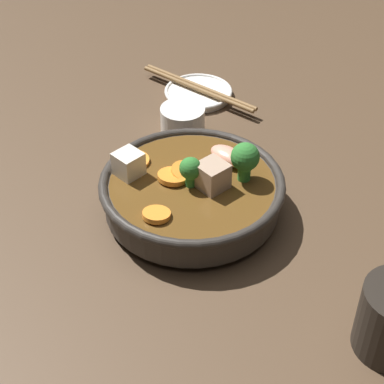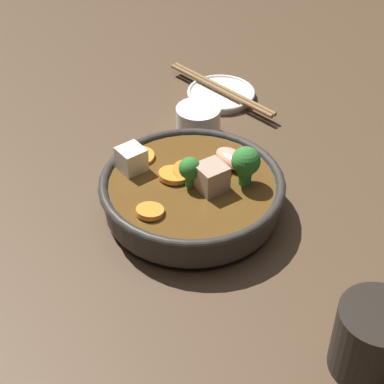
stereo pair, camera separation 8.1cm
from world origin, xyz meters
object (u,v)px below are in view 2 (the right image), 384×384
(dark_mug, at_px, (375,340))
(chopsticks_pair, at_px, (221,89))
(side_saucer, at_px, (221,94))
(stirfry_bowl, at_px, (193,190))
(tea_cup, at_px, (198,121))

(dark_mug, relative_size, chopsticks_pair, 0.48)
(side_saucer, height_order, dark_mug, dark_mug)
(stirfry_bowl, distance_m, chopsticks_pair, 0.29)
(side_saucer, xyz_separation_m, tea_cup, (0.01, -0.11, 0.02))
(stirfry_bowl, height_order, side_saucer, stirfry_bowl)
(side_saucer, bearing_deg, tea_cup, -84.21)
(stirfry_bowl, bearing_deg, dark_mug, -27.37)
(side_saucer, distance_m, dark_mug, 0.54)
(stirfry_bowl, bearing_deg, side_saucer, 106.31)
(side_saucer, xyz_separation_m, dark_mug, (0.34, -0.41, 0.03))
(side_saucer, bearing_deg, dark_mug, -50.15)
(side_saucer, distance_m, chopsticks_pair, 0.01)
(tea_cup, bearing_deg, dark_mug, -42.06)
(stirfry_bowl, relative_size, side_saucer, 2.11)
(dark_mug, bearing_deg, chopsticks_pair, 129.85)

